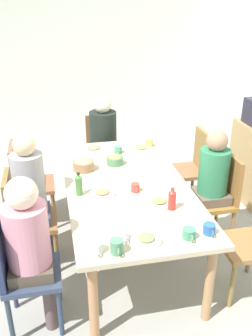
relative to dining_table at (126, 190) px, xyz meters
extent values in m
plane|color=#99978F|center=(0.00, 0.00, -0.66)|extent=(7.06, 7.06, 0.00)
cube|color=silver|center=(-3.00, 0.00, 0.64)|extent=(0.12, 4.20, 2.60)
cube|color=#CAB992|center=(0.00, 0.00, 0.05)|extent=(2.06, 1.05, 0.04)
cylinder|color=#AF774E|center=(-0.93, -0.42, -0.31)|extent=(0.07, 0.07, 0.69)
cylinder|color=#B27D51|center=(0.93, -0.42, -0.31)|extent=(0.07, 0.07, 0.69)
cylinder|color=#AA765B|center=(-0.93, 0.42, -0.31)|extent=(0.07, 0.07, 0.69)
cylinder|color=#AA7D51|center=(0.93, 0.42, -0.31)|extent=(0.07, 0.07, 0.69)
cube|color=brown|center=(-1.33, 0.00, -0.22)|extent=(0.40, 0.40, 0.04)
cylinder|color=olive|center=(-1.50, 0.17, -0.44)|extent=(0.04, 0.04, 0.43)
cylinder|color=olive|center=(-1.50, -0.17, -0.44)|extent=(0.04, 0.04, 0.43)
cylinder|color=#945A3F|center=(-1.16, 0.17, -0.44)|extent=(0.04, 0.04, 0.43)
cylinder|color=#926340|center=(-1.16, -0.17, -0.44)|extent=(0.04, 0.04, 0.43)
cube|color=brown|center=(-1.51, 0.00, 0.02)|extent=(0.04, 0.38, 0.45)
cylinder|color=#312C48|center=(-1.23, 0.08, -0.43)|extent=(0.09, 0.09, 0.45)
cylinder|color=#2B384C|center=(-1.23, -0.08, -0.43)|extent=(0.09, 0.09, 0.45)
cube|color=#2D3B4F|center=(-1.33, 0.00, -0.16)|extent=(0.30, 0.30, 0.10)
cylinder|color=black|center=(-1.33, 0.00, 0.11)|extent=(0.32, 0.32, 0.43)
sphere|color=beige|center=(-1.33, 0.00, 0.42)|extent=(0.21, 0.21, 0.21)
cube|color=brown|center=(-0.69, 0.82, -0.22)|extent=(0.40, 0.40, 0.04)
cylinder|color=olive|center=(-0.52, 0.99, -0.44)|extent=(0.04, 0.04, 0.43)
cylinder|color=brown|center=(-0.86, 0.99, -0.44)|extent=(0.04, 0.04, 0.43)
cylinder|color=#90633E|center=(-0.52, 0.65, -0.44)|extent=(0.04, 0.04, 0.43)
cylinder|color=brown|center=(-0.86, 0.65, -0.44)|extent=(0.04, 0.04, 0.43)
cube|color=olive|center=(-0.69, 1.00, 0.02)|extent=(0.38, 0.04, 0.45)
cube|color=olive|center=(0.00, 0.82, -0.22)|extent=(0.40, 0.40, 0.04)
cylinder|color=#92603D|center=(0.17, 0.99, -0.44)|extent=(0.04, 0.04, 0.43)
cylinder|color=olive|center=(-0.17, 0.99, -0.44)|extent=(0.04, 0.04, 0.43)
cylinder|color=olive|center=(0.17, 0.65, -0.44)|extent=(0.04, 0.04, 0.43)
cylinder|color=brown|center=(-0.17, 0.65, -0.44)|extent=(0.04, 0.04, 0.43)
cube|color=#945F30|center=(0.00, 1.00, 0.02)|extent=(0.38, 0.04, 0.45)
cylinder|color=brown|center=(0.08, 0.72, -0.43)|extent=(0.09, 0.09, 0.45)
cylinder|color=brown|center=(-0.08, 0.72, -0.43)|extent=(0.09, 0.09, 0.45)
cube|color=brown|center=(0.00, 0.82, -0.16)|extent=(0.30, 0.30, 0.10)
cylinder|color=#2E784F|center=(0.00, 0.82, 0.10)|extent=(0.27, 0.27, 0.43)
sphere|color=#9E775A|center=(0.00, 0.82, 0.41)|extent=(0.19, 0.19, 0.19)
cube|color=brown|center=(0.00, -0.82, -0.22)|extent=(0.40, 0.40, 0.04)
cylinder|color=olive|center=(-0.17, -0.99, -0.44)|extent=(0.04, 0.04, 0.43)
cylinder|color=brown|center=(0.17, -0.99, -0.44)|extent=(0.04, 0.04, 0.43)
cylinder|color=olive|center=(-0.17, -0.65, -0.44)|extent=(0.04, 0.04, 0.43)
cylinder|color=brown|center=(0.17, -0.65, -0.44)|extent=(0.04, 0.04, 0.43)
cube|color=olive|center=(0.00, -1.00, 0.02)|extent=(0.38, 0.04, 0.45)
cylinder|color=#372A51|center=(-0.08, -0.72, -0.43)|extent=(0.09, 0.09, 0.45)
cylinder|color=navy|center=(0.08, -0.72, -0.43)|extent=(0.09, 0.09, 0.45)
cube|color=#30394A|center=(0.00, -0.82, -0.16)|extent=(0.30, 0.30, 0.10)
cylinder|color=#999999|center=(0.00, -0.82, 0.16)|extent=(0.26, 0.26, 0.53)
sphere|color=beige|center=(0.00, -0.82, 0.50)|extent=(0.18, 0.18, 0.18)
cube|color=#95583B|center=(-0.69, -0.82, -0.22)|extent=(0.40, 0.40, 0.04)
cylinder|color=olive|center=(-0.86, -0.99, -0.44)|extent=(0.04, 0.04, 0.43)
cylinder|color=olive|center=(-0.52, -0.99, -0.44)|extent=(0.04, 0.04, 0.43)
cylinder|color=olive|center=(-0.86, -0.65, -0.44)|extent=(0.04, 0.04, 0.43)
cylinder|color=brown|center=(-0.52, -0.65, -0.44)|extent=(0.04, 0.04, 0.43)
cube|color=#935A3B|center=(-0.69, -1.00, 0.02)|extent=(0.38, 0.04, 0.45)
cube|color=olive|center=(0.69, 0.82, -0.22)|extent=(0.40, 0.40, 0.04)
cylinder|color=#8C6140|center=(0.52, 0.99, -0.44)|extent=(0.04, 0.04, 0.43)
cylinder|color=olive|center=(0.86, 0.65, -0.44)|extent=(0.04, 0.04, 0.43)
cylinder|color=brown|center=(0.52, 0.65, -0.44)|extent=(0.04, 0.04, 0.43)
cube|color=#323F56|center=(0.69, -0.82, -0.22)|extent=(0.40, 0.40, 0.04)
cylinder|color=#293252|center=(0.52, -0.99, -0.44)|extent=(0.04, 0.04, 0.43)
cylinder|color=#293B47|center=(0.86, -0.99, -0.44)|extent=(0.04, 0.04, 0.43)
cylinder|color=#273546|center=(0.52, -0.65, -0.44)|extent=(0.04, 0.04, 0.43)
cylinder|color=navy|center=(0.86, -0.65, -0.44)|extent=(0.04, 0.04, 0.43)
cube|color=navy|center=(0.69, -1.00, 0.02)|extent=(0.38, 0.04, 0.45)
cylinder|color=#50433D|center=(0.61, -0.72, -0.43)|extent=(0.09, 0.09, 0.45)
cylinder|color=brown|center=(0.77, -0.72, -0.43)|extent=(0.09, 0.09, 0.45)
cube|color=brown|center=(0.69, -0.82, -0.16)|extent=(0.30, 0.30, 0.10)
cylinder|color=pink|center=(0.69, -0.82, 0.12)|extent=(0.30, 0.30, 0.45)
sphere|color=beige|center=(0.69, -0.82, 0.44)|extent=(0.22, 0.22, 0.22)
cylinder|color=white|center=(0.15, -0.23, 0.08)|extent=(0.22, 0.22, 0.01)
ellipsoid|color=#CB7952|center=(0.15, -0.23, 0.10)|extent=(0.12, 0.12, 0.02)
cylinder|color=white|center=(-0.83, -0.18, 0.08)|extent=(0.26, 0.26, 0.01)
ellipsoid|color=tan|center=(-0.83, -0.18, 0.10)|extent=(0.14, 0.14, 0.02)
cylinder|color=silver|center=(0.84, -0.04, 0.08)|extent=(0.22, 0.22, 0.01)
ellipsoid|color=#789555|center=(0.84, -0.04, 0.10)|extent=(0.12, 0.12, 0.02)
cylinder|color=silver|center=(-0.74, 0.32, 0.08)|extent=(0.26, 0.26, 0.01)
ellipsoid|color=tan|center=(-0.74, 0.32, 0.10)|extent=(0.14, 0.14, 0.02)
cylinder|color=silver|center=(0.39, 0.19, 0.08)|extent=(0.21, 0.21, 0.01)
ellipsoid|color=olive|center=(0.39, 0.19, 0.10)|extent=(0.12, 0.12, 0.02)
cylinder|color=#8F694C|center=(-0.35, -0.34, 0.11)|extent=(0.20, 0.20, 0.09)
ellipsoid|color=tan|center=(-0.35, -0.34, 0.16)|extent=(0.16, 0.16, 0.04)
cylinder|color=#497955|center=(-0.42, -0.02, 0.11)|extent=(0.16, 0.16, 0.08)
ellipsoid|color=#88AE50|center=(-0.42, -0.02, 0.15)|extent=(0.13, 0.13, 0.04)
cylinder|color=#E1CB4C|center=(-0.80, 0.43, 0.11)|extent=(0.08, 0.08, 0.07)
torus|color=#E7C753|center=(-0.75, 0.43, 0.11)|extent=(0.05, 0.01, 0.05)
cylinder|color=#4C8969|center=(-0.69, 0.06, 0.10)|extent=(0.08, 0.08, 0.07)
torus|color=#4A8666|center=(-0.64, 0.06, 0.10)|extent=(0.05, 0.01, 0.05)
cylinder|color=#458A6A|center=(0.87, 0.25, 0.11)|extent=(0.09, 0.09, 0.07)
torus|color=#4A885E|center=(0.93, 0.25, 0.11)|extent=(0.05, 0.01, 0.05)
cylinder|color=#2B5E9D|center=(0.85, 0.41, 0.11)|extent=(0.08, 0.08, 0.08)
torus|color=#2C629B|center=(0.91, 0.41, 0.11)|extent=(0.05, 0.01, 0.05)
cylinder|color=white|center=(0.81, -0.19, 0.11)|extent=(0.07, 0.07, 0.08)
torus|color=white|center=(0.86, -0.19, 0.11)|extent=(0.05, 0.01, 0.05)
cylinder|color=#4F8465|center=(0.93, -0.26, 0.12)|extent=(0.09, 0.09, 0.10)
torus|color=#51895E|center=(0.98, -0.26, 0.12)|extent=(0.05, 0.01, 0.05)
cylinder|color=#CB4238|center=(0.15, 0.05, 0.11)|extent=(0.07, 0.07, 0.07)
torus|color=#C34244|center=(0.20, 0.05, 0.11)|extent=(0.05, 0.01, 0.05)
cylinder|color=white|center=(0.90, -0.38, 0.11)|extent=(0.09, 0.09, 0.08)
torus|color=white|center=(0.95, -0.38, 0.11)|extent=(0.05, 0.01, 0.05)
cylinder|color=#487A3D|center=(0.12, -0.42, 0.15)|extent=(0.06, 0.06, 0.16)
cone|color=#438936|center=(0.12, -0.42, 0.24)|extent=(0.05, 0.05, 0.03)
cylinder|color=black|center=(0.12, -0.42, 0.26)|extent=(0.03, 0.03, 0.01)
cylinder|color=red|center=(0.49, 0.26, 0.14)|extent=(0.06, 0.06, 0.14)
cone|color=red|center=(0.49, 0.26, 0.23)|extent=(0.05, 0.05, 0.03)
cylinder|color=red|center=(0.49, 0.26, 0.25)|extent=(0.03, 0.03, 0.01)
camera|label=1|loc=(2.83, -0.60, 1.59)|focal=39.74mm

